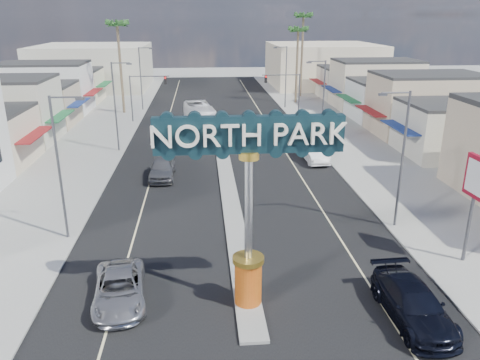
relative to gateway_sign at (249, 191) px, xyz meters
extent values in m
plane|color=gray|center=(0.00, 28.02, -5.93)|extent=(160.00, 160.00, 0.00)
cube|color=black|center=(0.00, 28.02, -5.92)|extent=(20.00, 120.00, 0.01)
cube|color=gray|center=(0.00, 12.02, -5.85)|extent=(1.30, 30.00, 0.16)
cube|color=gray|center=(-14.00, 28.02, -5.87)|extent=(8.00, 120.00, 0.12)
cube|color=gray|center=(14.00, 28.02, -5.87)|extent=(8.00, 120.00, 0.12)
cube|color=beige|center=(-24.00, 41.02, -2.93)|extent=(12.00, 42.00, 6.00)
cube|color=#B7B29E|center=(24.00, 41.02, -2.93)|extent=(12.00, 42.00, 6.00)
cube|color=#B7B29E|center=(-22.00, 73.02, -1.93)|extent=(20.00, 20.00, 8.00)
cube|color=beige|center=(22.00, 73.02, -1.93)|extent=(20.00, 20.00, 8.00)
cylinder|color=#D74510|center=(0.00, 0.02, -4.67)|extent=(1.30, 1.30, 2.20)
cylinder|color=gold|center=(0.00, 0.02, -3.44)|extent=(1.50, 1.50, 0.25)
cylinder|color=#B7B7BC|center=(0.00, 0.02, -0.92)|extent=(0.36, 0.36, 4.80)
cylinder|color=gold|center=(0.00, 0.02, 1.66)|extent=(0.90, 0.90, 0.35)
cube|color=black|center=(0.00, 0.02, 2.58)|extent=(8.20, 0.50, 1.60)
cylinder|color=#47474C|center=(-11.00, 42.02, -2.93)|extent=(0.18, 0.18, 6.00)
cylinder|color=#47474C|center=(-8.50, 42.02, -0.03)|extent=(5.00, 0.12, 0.12)
cube|color=black|center=(-6.50, 42.02, -0.53)|extent=(0.32, 0.32, 1.00)
sphere|color=red|center=(-6.50, 41.84, -0.21)|extent=(0.22, 0.22, 0.22)
cylinder|color=#47474C|center=(11.00, 42.02, -2.93)|extent=(0.18, 0.18, 6.00)
cylinder|color=#47474C|center=(8.50, 42.02, -0.03)|extent=(5.00, 0.12, 0.12)
cube|color=black|center=(6.50, 42.02, -0.53)|extent=(0.32, 0.32, 1.00)
sphere|color=red|center=(6.50, 41.84, -0.21)|extent=(0.22, 0.22, 0.22)
cylinder|color=#47474C|center=(-10.60, 8.02, -1.43)|extent=(0.16, 0.16, 9.00)
cylinder|color=#47474C|center=(-9.70, 8.02, 2.97)|extent=(1.80, 0.10, 0.10)
cube|color=#47474C|center=(-8.90, 8.02, 2.87)|extent=(0.50, 0.22, 0.15)
cylinder|color=#47474C|center=(-10.60, 28.02, -1.43)|extent=(0.16, 0.16, 9.00)
cylinder|color=#47474C|center=(-9.70, 28.02, 2.97)|extent=(1.80, 0.10, 0.10)
cube|color=#47474C|center=(-8.90, 28.02, 2.87)|extent=(0.50, 0.22, 0.15)
cylinder|color=#47474C|center=(-10.60, 50.02, -1.43)|extent=(0.16, 0.16, 9.00)
cylinder|color=#47474C|center=(-9.70, 50.02, 2.97)|extent=(1.80, 0.10, 0.10)
cube|color=#47474C|center=(-8.90, 50.02, 2.87)|extent=(0.50, 0.22, 0.15)
cylinder|color=#47474C|center=(10.60, 8.02, -1.43)|extent=(0.16, 0.16, 9.00)
cylinder|color=#47474C|center=(9.70, 8.02, 2.97)|extent=(1.80, 0.10, 0.10)
cube|color=#47474C|center=(8.90, 8.02, 2.87)|extent=(0.50, 0.22, 0.15)
cylinder|color=#47474C|center=(10.60, 28.02, -1.43)|extent=(0.16, 0.16, 9.00)
cylinder|color=#47474C|center=(9.70, 28.02, 2.97)|extent=(1.80, 0.10, 0.10)
cube|color=#47474C|center=(8.90, 28.02, 2.87)|extent=(0.50, 0.22, 0.15)
cylinder|color=#47474C|center=(10.60, 50.02, -1.43)|extent=(0.16, 0.16, 9.00)
cylinder|color=#47474C|center=(9.70, 50.02, 2.97)|extent=(1.80, 0.10, 0.10)
cube|color=#47474C|center=(8.90, 50.02, 2.87)|extent=(0.50, 0.22, 0.15)
cylinder|color=brown|center=(-13.00, 48.02, 0.07)|extent=(0.36, 0.36, 12.00)
cylinder|color=brown|center=(13.00, 54.02, -0.43)|extent=(0.36, 0.36, 11.00)
cylinder|color=brown|center=(15.00, 60.02, 0.57)|extent=(0.36, 0.36, 13.00)
imported|color=#A0A0A5|center=(-6.23, 0.77, -5.20)|extent=(3.06, 5.53, 1.46)
imported|color=black|center=(7.43, -1.77, -5.09)|extent=(2.54, 5.85, 1.67)
imported|color=slate|center=(-5.50, 19.29, -5.04)|extent=(2.13, 5.22, 1.77)
imported|color=white|center=(8.68, 23.09, -5.06)|extent=(2.01, 5.33, 1.74)
imported|color=white|center=(-2.00, 33.54, -4.20)|extent=(4.52, 12.69, 3.46)
cylinder|color=#47474C|center=(12.64, 3.14, -3.89)|extent=(0.19, 0.19, 3.84)
cube|color=maroon|center=(12.64, 3.14, -0.82)|extent=(0.32, 1.93, 2.30)
cube|color=white|center=(12.51, 3.14, -0.82)|extent=(0.09, 1.53, 1.82)
camera|label=1|loc=(-2.01, -19.35, 7.41)|focal=35.00mm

